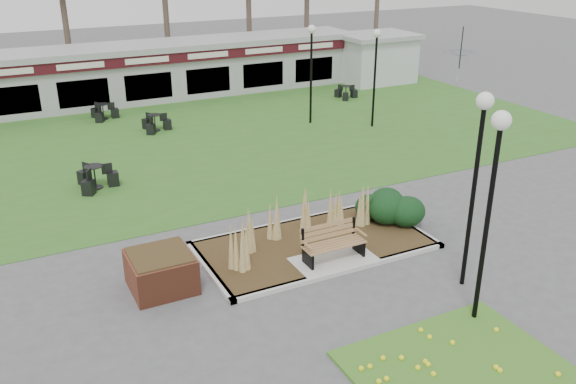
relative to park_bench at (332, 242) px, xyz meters
name	(u,v)px	position (x,y,z in m)	size (l,w,h in m)	color
ground	(336,266)	(0.00, -0.25, -0.59)	(100.00, 100.00, 0.00)	#515154
lawn	(191,140)	(0.00, 11.75, -0.58)	(34.00, 16.00, 0.02)	#346720
flower_bed	(455,364)	(0.00, -4.85, -0.52)	(4.20, 3.00, 0.16)	#427421
planting_bed	(351,224)	(1.27, 1.10, -0.22)	(6.75, 3.40, 1.27)	#382D16
park_bench	(332,242)	(0.00, 0.00, 0.00)	(1.70, 0.66, 0.93)	olive
brick_planter	(161,271)	(-4.40, 0.75, -0.11)	(1.50, 1.50, 0.95)	brown
food_pavilion	(141,72)	(0.00, 19.71, 0.89)	(24.60, 3.40, 2.90)	#98989A
service_hut	(376,57)	(13.50, 17.75, 0.86)	(4.40, 3.40, 2.83)	silver
lamp_post_near_left	(494,173)	(1.51, -3.75, 2.95)	(0.40, 0.40, 4.86)	black
lamp_post_near_right	(479,149)	(2.34, -2.43, 2.95)	(0.40, 0.40, 4.86)	black
lamp_post_mid_right	(311,53)	(5.82, 11.78, 2.66)	(0.37, 0.37, 4.46)	black
lamp_post_far_right	(376,57)	(8.06, 10.00, 2.58)	(0.36, 0.36, 4.35)	black
bistro_set_a	(95,181)	(-4.62, 8.09, -0.30)	(1.35, 1.52, 0.81)	black
bistro_set_b	(103,114)	(-2.64, 16.75, -0.32)	(1.20, 1.38, 0.73)	black
bistro_set_c	(155,125)	(-0.97, 13.79, -0.32)	(1.26, 1.39, 0.74)	black
bistro_set_d	(346,94)	(9.76, 15.01, -0.35)	(1.14, 1.26, 0.67)	black
patio_umbrella	(459,66)	(15.40, 12.75, 1.06)	(2.47, 2.50, 2.60)	black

